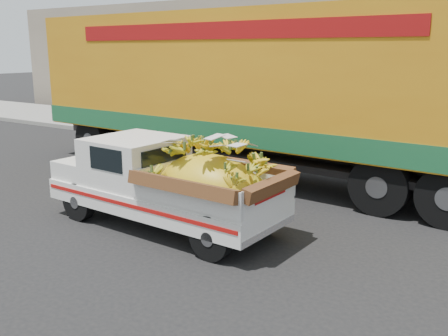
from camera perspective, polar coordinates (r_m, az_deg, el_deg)
The scene contains 6 objects.
ground at distance 10.27m, azimuth -12.99°, elevation -3.77°, with size 100.00×100.00×0.00m, color black.
curb at distance 14.71m, azimuth 3.45°, elevation 2.06°, with size 60.00×0.25×0.15m, color gray.
sidewalk at distance 16.54m, azimuth 7.09°, elevation 3.23°, with size 60.00×4.00×0.14m, color gray.
building_left at distance 25.52m, azimuth -3.23°, elevation 12.38°, with size 18.00×6.00×5.00m, color gray.
pickup_truck at distance 8.29m, azimuth -5.28°, elevation -1.87°, with size 4.30×1.75×1.48m.
semi_trailer at distance 11.67m, azimuth 3.15°, elevation 9.23°, with size 12.04×3.13×3.80m.
Camera 1 is at (7.17, -6.71, 2.98)m, focal length 40.00 mm.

